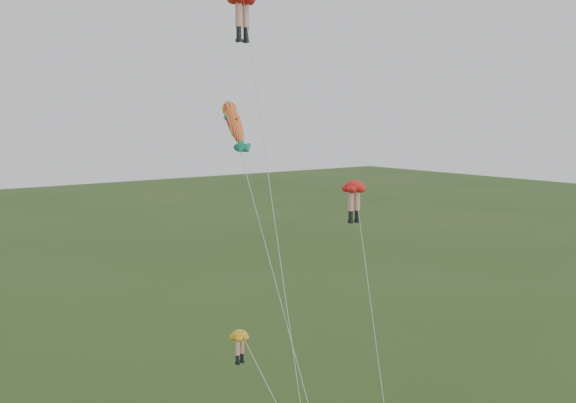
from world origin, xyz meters
TOP-DOWN VIEW (x-y plane):
  - legs_kite_red_high at (2.53, 10.69)m, footprint 4.50×11.93m
  - legs_kite_red_mid at (8.71, 7.95)m, footprint 6.37×9.87m
  - legs_kite_yellow at (-3.63, 1.36)m, footprint 3.32×4.64m
  - fish_kite at (1.83, 10.60)m, footprint 3.95×14.79m

SIDE VIEW (x-z plane):
  - legs_kite_yellow at x=-3.63m, z-range 3.65..12.63m
  - legs_kite_red_mid at x=8.71m, z-range 6.28..20.35m
  - fish_kite at x=1.83m, z-range 7.92..26.98m
  - legs_kite_red_high at x=2.53m, z-range 11.57..36.54m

